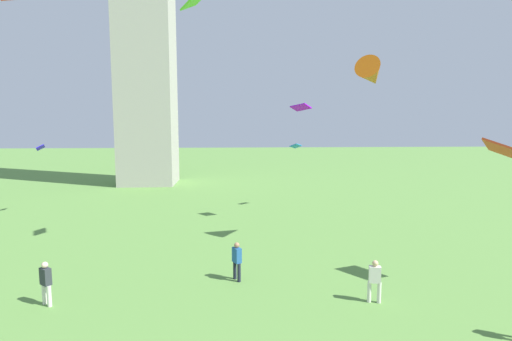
{
  "coord_description": "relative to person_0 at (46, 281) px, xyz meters",
  "views": [
    {
      "loc": [
        1.73,
        -3.52,
        7.39
      ],
      "look_at": [
        2.97,
        15.93,
        5.08
      ],
      "focal_mm": 27.74,
      "sensor_mm": 36.0,
      "label": 1
    }
  ],
  "objects": [
    {
      "name": "kite_flying_1",
      "position": [
        5.73,
        5.8,
        12.76
      ],
      "size": [
        1.67,
        1.95,
        0.91
      ],
      "rotation": [
        0.0,
        0.0,
        2.15
      ],
      "color": "#5ECA2A"
    },
    {
      "name": "kite_flying_7",
      "position": [
        -7.69,
        16.73,
        4.45
      ],
      "size": [
        0.84,
        1.12,
        0.6
      ],
      "rotation": [
        0.0,
        0.0,
        5.06
      ],
      "color": "#2414DB"
    },
    {
      "name": "person_0",
      "position": [
        0.0,
        0.0,
        0.0
      ],
      "size": [
        0.55,
        0.51,
        1.84
      ],
      "rotation": [
        0.0,
        0.0,
        2.47
      ],
      "color": "silver",
      "rests_on": "ground_plane"
    },
    {
      "name": "person_3",
      "position": [
        13.45,
        -0.6,
        -0.02
      ],
      "size": [
        0.55,
        0.37,
        1.81
      ],
      "rotation": [
        0.0,
        0.0,
        6.06
      ],
      "color": "silver",
      "rests_on": "ground_plane"
    },
    {
      "name": "person_2",
      "position": [
        7.8,
        2.11,
        0.01
      ],
      "size": [
        0.47,
        0.55,
        1.85
      ],
      "rotation": [
        0.0,
        0.0,
        5.21
      ],
      "color": "#1E2333",
      "rests_on": "ground_plane"
    },
    {
      "name": "kite_flying_3",
      "position": [
        15.51,
        6.37,
        9.07
      ],
      "size": [
        2.52,
        2.76,
        2.09
      ],
      "rotation": [
        0.0,
        0.0,
        2.53
      ],
      "color": "#BE560E"
    },
    {
      "name": "kite_flying_5",
      "position": [
        13.17,
        18.06,
        4.43
      ],
      "size": [
        1.19,
        1.2,
        0.51
      ],
      "rotation": [
        0.0,
        0.0,
        4.06
      ],
      "color": "blue"
    },
    {
      "name": "kite_flying_2",
      "position": [
        19.15,
        0.13,
        5.23
      ],
      "size": [
        1.62,
        2.0,
        1.07
      ],
      "rotation": [
        0.0,
        0.0,
        5.23
      ],
      "color": "#BD3B19"
    },
    {
      "name": "kite_flying_0",
      "position": [
        12.6,
        12.59,
        7.52
      ],
      "size": [
        1.56,
        1.52,
        0.56
      ],
      "rotation": [
        0.0,
        0.0,
        5.49
      ],
      "color": "#990BE7"
    }
  ]
}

